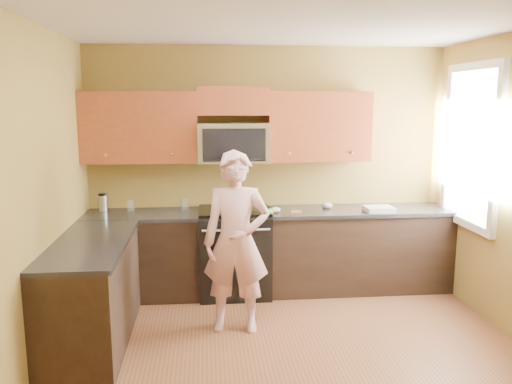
{
  "coord_description": "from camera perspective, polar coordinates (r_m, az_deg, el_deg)",
  "views": [
    {
      "loc": [
        -0.7,
        -3.78,
        2.11
      ],
      "look_at": [
        -0.2,
        1.3,
        1.2
      ],
      "focal_mm": 36.25,
      "sensor_mm": 36.0,
      "label": 1
    }
  ],
  "objects": [
    {
      "name": "floor",
      "position": [
        4.38,
        4.49,
        -18.69
      ],
      "size": [
        4.0,
        4.0,
        0.0
      ],
      "primitive_type": "plane",
      "color": "brown",
      "rests_on": "ground"
    },
    {
      "name": "ceiling",
      "position": [
        3.89,
        5.07,
        18.81
      ],
      "size": [
        4.0,
        4.0,
        0.0
      ],
      "primitive_type": "plane",
      "rotation": [
        3.14,
        0.0,
        0.0
      ],
      "color": "white",
      "rests_on": "ground"
    },
    {
      "name": "wall_back",
      "position": [
        5.87,
        1.28,
        2.66
      ],
      "size": [
        4.0,
        0.0,
        4.0
      ],
      "primitive_type": "plane",
      "rotation": [
        1.57,
        0.0,
        0.0
      ],
      "color": "olive",
      "rests_on": "ground"
    },
    {
      "name": "wall_front",
      "position": [
        2.05,
        14.96,
        -11.87
      ],
      "size": [
        4.0,
        0.0,
        4.0
      ],
      "primitive_type": "plane",
      "rotation": [
        -1.57,
        0.0,
        0.0
      ],
      "color": "olive",
      "rests_on": "ground"
    },
    {
      "name": "wall_left",
      "position": [
        4.07,
        -24.17,
        -1.53
      ],
      "size": [
        0.0,
        4.0,
        4.0
      ],
      "primitive_type": "plane",
      "rotation": [
        1.57,
        0.0,
        1.57
      ],
      "color": "olive",
      "rests_on": "ground"
    },
    {
      "name": "cabinet_back_run",
      "position": [
        5.77,
        1.6,
        -6.72
      ],
      "size": [
        4.0,
        0.6,
        0.88
      ],
      "primitive_type": "cube",
      "color": "black",
      "rests_on": "floor"
    },
    {
      "name": "cabinet_left_run",
      "position": [
        4.79,
        -17.62,
        -10.77
      ],
      "size": [
        0.6,
        1.6,
        0.88
      ],
      "primitive_type": "cube",
      "color": "black",
      "rests_on": "floor"
    },
    {
      "name": "countertop_back",
      "position": [
        5.64,
        1.64,
        -2.28
      ],
      "size": [
        4.0,
        0.62,
        0.04
      ],
      "primitive_type": "cube",
      "color": "black",
      "rests_on": "cabinet_back_run"
    },
    {
      "name": "countertop_left",
      "position": [
        4.65,
        -17.8,
        -5.46
      ],
      "size": [
        0.62,
        1.6,
        0.04
      ],
      "primitive_type": "cube",
      "color": "black",
      "rests_on": "cabinet_left_run"
    },
    {
      "name": "stove",
      "position": [
        5.7,
        -2.38,
        -6.57
      ],
      "size": [
        0.76,
        0.65,
        0.95
      ],
      "primitive_type": null,
      "color": "black",
      "rests_on": "floor"
    },
    {
      "name": "microwave",
      "position": [
        5.63,
        -2.53,
        3.36
      ],
      "size": [
        0.76,
        0.4,
        0.42
      ],
      "primitive_type": null,
      "color": "silver",
      "rests_on": "wall_back"
    },
    {
      "name": "upper_cab_left",
      "position": [
        5.7,
        -12.56,
        3.21
      ],
      "size": [
        1.22,
        0.33,
        0.75
      ],
      "primitive_type": null,
      "color": "brown",
      "rests_on": "wall_back"
    },
    {
      "name": "upper_cab_right",
      "position": [
        5.79,
        6.81,
        3.48
      ],
      "size": [
        1.12,
        0.33,
        0.75
      ],
      "primitive_type": null,
      "color": "brown",
      "rests_on": "wall_back"
    },
    {
      "name": "upper_cab_over_mw",
      "position": [
        5.62,
        -2.6,
        9.99
      ],
      "size": [
        0.76,
        0.33,
        0.3
      ],
      "primitive_type": "cube",
      "color": "brown",
      "rests_on": "wall_back"
    },
    {
      "name": "window",
      "position": [
        5.67,
        22.68,
        4.68
      ],
      "size": [
        0.06,
        1.06,
        1.66
      ],
      "primitive_type": null,
      "color": "white",
      "rests_on": "wall_right"
    },
    {
      "name": "woman",
      "position": [
        4.73,
        -2.18,
        -5.53
      ],
      "size": [
        0.66,
        0.48,
        1.67
      ],
      "primitive_type": "imported",
      "rotation": [
        0.0,
        0.0,
        -0.14
      ],
      "color": "pink",
      "rests_on": "floor"
    },
    {
      "name": "frying_pan",
      "position": [
        5.49,
        -3.01,
        -2.09
      ],
      "size": [
        0.4,
        0.52,
        0.06
      ],
      "primitive_type": null,
      "rotation": [
        0.0,
        0.0,
        0.35
      ],
      "color": "black",
      "rests_on": "stove"
    },
    {
      "name": "butter_tub",
      "position": [
        5.5,
        1.26,
        -2.38
      ],
      "size": [
        0.15,
        0.15,
        0.09
      ],
      "primitive_type": null,
      "rotation": [
        0.0,
        0.0,
        -0.27
      ],
      "color": "yellow",
      "rests_on": "countertop_back"
    },
    {
      "name": "toast_slice",
      "position": [
        5.55,
        4.48,
        -2.22
      ],
      "size": [
        0.13,
        0.13,
        0.01
      ],
      "primitive_type": "cube",
      "rotation": [
        0.0,
        0.0,
        -0.19
      ],
      "color": "#B27F47",
      "rests_on": "countertop_back"
    },
    {
      "name": "napkin_a",
      "position": [
        5.55,
        2.16,
        -1.97
      ],
      "size": [
        0.14,
        0.15,
        0.06
      ],
      "primitive_type": "ellipsoid",
      "rotation": [
        0.0,
        0.0,
        0.29
      ],
      "color": "silver",
      "rests_on": "countertop_back"
    },
    {
      "name": "napkin_b",
      "position": [
        5.82,
        7.86,
        -1.46
      ],
      "size": [
        0.16,
        0.17,
        0.07
      ],
      "primitive_type": "ellipsoid",
      "rotation": [
        0.0,
        0.0,
        -0.36
      ],
      "color": "silver",
      "rests_on": "countertop_back"
    },
    {
      "name": "dish_towel",
      "position": [
        5.77,
        13.4,
        -1.82
      ],
      "size": [
        0.31,
        0.25,
        0.05
      ],
      "primitive_type": "cube",
      "rotation": [
        0.0,
        0.0,
        0.05
      ],
      "color": "white",
      "rests_on": "countertop_back"
    },
    {
      "name": "travel_mug",
      "position": [
        5.88,
        -16.49,
        -1.99
      ],
      "size": [
        0.1,
        0.1,
        0.19
      ],
      "primitive_type": null,
      "rotation": [
        0.0,
        0.0,
        -0.09
      ],
      "color": "silver",
      "rests_on": "countertop_back"
    },
    {
      "name": "glass_b",
      "position": [
        5.77,
        -13.67,
        -1.47
      ],
      "size": [
        0.08,
        0.08,
        0.12
      ],
      "primitive_type": "cylinder",
      "rotation": [
        0.0,
        0.0,
        0.21
      ],
      "color": "silver",
      "rests_on": "countertop_back"
    },
    {
      "name": "glass_c",
      "position": [
        5.74,
        -7.89,
        -1.34
      ],
      "size": [
        0.08,
        0.08,
        0.12
      ],
      "primitive_type": "cylinder",
      "rotation": [
        0.0,
        0.0,
        0.18
      ],
      "color": "silver",
      "rests_on": "countertop_back"
    }
  ]
}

